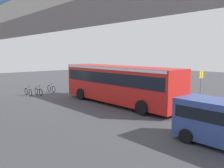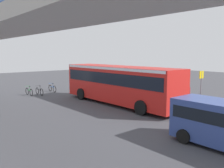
{
  "view_description": "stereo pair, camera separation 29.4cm",
  "coord_description": "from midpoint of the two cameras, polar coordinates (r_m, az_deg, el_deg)",
  "views": [
    {
      "loc": [
        -14.17,
        14.33,
        4.16
      ],
      "look_at": [
        0.83,
        1.05,
        1.6
      ],
      "focal_mm": 37.98,
      "sensor_mm": 36.0,
      "label": 1
    },
    {
      "loc": [
        -14.37,
        14.11,
        4.16
      ],
      "look_at": [
        0.83,
        1.05,
        1.6
      ],
      "focal_mm": 37.98,
      "sensor_mm": 36.0,
      "label": 2
    }
  ],
  "objects": [
    {
      "name": "lane_dash_left",
      "position": [
        21.19,
        12.92,
        -4.22
      ],
      "size": [
        2.0,
        0.2,
        0.01
      ],
      "primitive_type": "cube",
      "color": "silver",
      "rests_on": "ground"
    },
    {
      "name": "lane_dash_right",
      "position": [
        26.64,
        -1.05,
        -1.7
      ],
      "size": [
        2.0,
        0.2,
        0.01
      ],
      "primitive_type": "cube",
      "color": "silver",
      "rests_on": "ground"
    },
    {
      "name": "traffic_sign",
      "position": [
        20.35,
        21.06,
        0.39
      ],
      "size": [
        0.08,
        0.6,
        2.8
      ],
      "color": "slate",
      "rests_on": "ground"
    },
    {
      "name": "lane_dash_leftmost",
      "position": [
        19.16,
        22.63,
        -5.82
      ],
      "size": [
        2.0,
        0.2,
        0.01
      ],
      "primitive_type": "cube",
      "color": "silver",
      "rests_on": "ground"
    },
    {
      "name": "ground",
      "position": [
        20.57,
        4.16,
        -4.4
      ],
      "size": [
        80.0,
        80.0,
        0.0
      ],
      "primitive_type": "plane",
      "color": "#424247"
    },
    {
      "name": "bicycle_black",
      "position": [
        25.13,
        -16.76,
        -1.69
      ],
      "size": [
        1.77,
        0.44,
        0.96
      ],
      "color": "black",
      "rests_on": "ground"
    },
    {
      "name": "city_bus",
      "position": [
        19.52,
        2.04,
        0.58
      ],
      "size": [
        11.54,
        2.85,
        3.15
      ],
      "color": "red",
      "rests_on": "ground"
    },
    {
      "name": "lane_dash_centre",
      "position": [
        23.73,
        5.13,
        -2.83
      ],
      "size": [
        2.0,
        0.2,
        0.01
      ],
      "primitive_type": "cube",
      "color": "silver",
      "rests_on": "ground"
    },
    {
      "name": "bicycle_blue",
      "position": [
        26.86,
        -13.88,
        -1.04
      ],
      "size": [
        1.77,
        0.44,
        0.96
      ],
      "color": "black",
      "rests_on": "ground"
    },
    {
      "name": "bicycle_green",
      "position": [
        25.16,
        -19.02,
        -1.77
      ],
      "size": [
        1.77,
        0.44,
        0.96
      ],
      "color": "black",
      "rests_on": "ground"
    },
    {
      "name": "pedestrian",
      "position": [
        19.64,
        18.15,
        -2.68
      ],
      "size": [
        0.38,
        0.38,
        1.79
      ],
      "color": "#2D2D38",
      "rests_on": "ground"
    }
  ]
}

